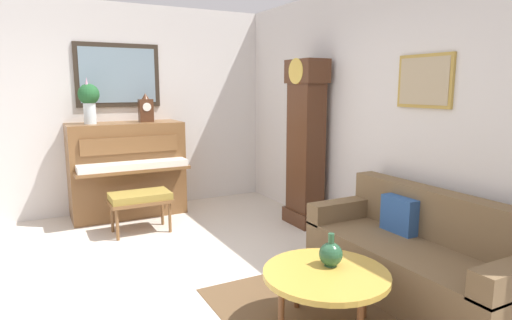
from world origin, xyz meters
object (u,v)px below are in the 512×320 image
object	(u,v)px
piano_bench	(140,199)
coffee_table	(326,276)
green_jug	(331,254)
piano	(127,169)
mantel_clock	(146,109)
grandfather_clock	(306,148)
couch	(417,256)
flower_vase	(89,99)

from	to	relation	value
piano_bench	coffee_table	distance (m)	2.78
coffee_table	green_jug	xyz separation A→B (m)	(-0.07, 0.09, 0.12)
piano	mantel_clock	world-z (taller)	mantel_clock
grandfather_clock	mantel_clock	world-z (taller)	grandfather_clock
piano	green_jug	xyz separation A→B (m)	(3.43, 0.72, -0.10)
couch	green_jug	world-z (taller)	couch
piano	couch	size ratio (longest dim) A/B	0.76
coffee_table	couch	bearing A→B (deg)	96.09
coffee_table	piano_bench	bearing A→B (deg)	-166.35
couch	mantel_clock	size ratio (longest dim) A/B	5.00
piano_bench	flower_vase	bearing A→B (deg)	-153.36
couch	flower_vase	world-z (taller)	flower_vase
piano_bench	mantel_clock	size ratio (longest dim) A/B	1.84
piano	piano_bench	xyz separation A→B (m)	(0.79, -0.02, -0.22)
green_jug	coffee_table	bearing A→B (deg)	-52.98
piano	green_jug	size ratio (longest dim) A/B	6.00
mantel_clock	green_jug	distance (m)	3.57
flower_vase	green_jug	world-z (taller)	flower_vase
couch	green_jug	bearing A→B (deg)	-87.43
coffee_table	flower_vase	distance (m)	3.83
piano	piano_bench	world-z (taller)	piano
couch	mantel_clock	bearing A→B (deg)	-157.95
piano_bench	piano	bearing A→B (deg)	178.21
couch	coffee_table	xyz separation A→B (m)	(0.11, -1.02, 0.09)
mantel_clock	green_jug	world-z (taller)	mantel_clock
grandfather_clock	green_jug	size ratio (longest dim) A/B	8.46
piano	green_jug	world-z (taller)	piano
piano	grandfather_clock	bearing A→B (deg)	52.62
piano_bench	grandfather_clock	distance (m)	2.07
piano	green_jug	distance (m)	3.51
green_jug	couch	bearing A→B (deg)	92.57
coffee_table	mantel_clock	bearing A→B (deg)	-174.23
mantel_clock	flower_vase	xyz separation A→B (m)	(-0.00, -0.70, 0.14)
grandfather_clock	green_jug	bearing A→B (deg)	-29.65
piano	piano_bench	size ratio (longest dim) A/B	2.06
piano_bench	couch	xyz separation A→B (m)	(2.59, 1.67, -0.09)
coffee_table	piano	bearing A→B (deg)	-169.77
flower_vase	mantel_clock	bearing A→B (deg)	89.96
piano	grandfather_clock	world-z (taller)	grandfather_clock
grandfather_clock	couch	world-z (taller)	grandfather_clock
couch	piano	bearing A→B (deg)	-154.04
couch	flower_vase	bearing A→B (deg)	-148.53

